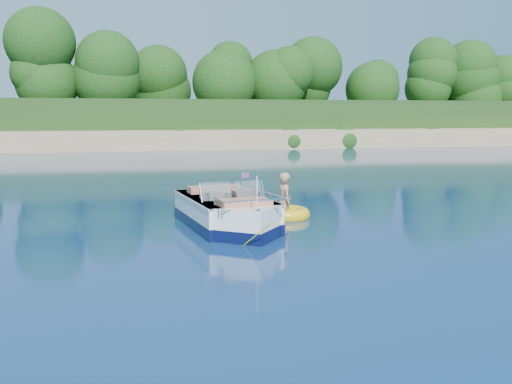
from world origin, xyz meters
TOP-DOWN VIEW (x-y plane):
  - ground at (0.00, 0.00)m, footprint 160.00×160.00m
  - shoreline at (0.00, 63.77)m, footprint 170.00×59.00m
  - treeline at (0.04, 41.01)m, footprint 150.00×7.12m
  - motorboat at (-1.74, 3.83)m, footprint 2.18×5.03m
  - tow_tube at (0.01, 4.95)m, footprint 1.39×1.39m
  - boy at (-0.01, 4.99)m, footprint 0.47×0.90m

SIDE VIEW (x-z plane):
  - ground at x=0.00m, z-range 0.00..0.00m
  - boy at x=-0.01m, z-range -0.85..0.85m
  - tow_tube at x=0.01m, z-range -0.09..0.27m
  - motorboat at x=-1.74m, z-range -0.51..1.16m
  - shoreline at x=0.00m, z-range -2.02..3.98m
  - treeline at x=0.04m, z-range 1.45..9.64m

